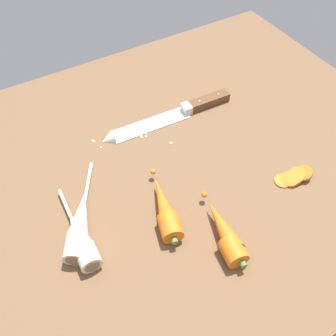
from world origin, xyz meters
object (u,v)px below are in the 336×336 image
Objects in this scene: whole_carrot_second at (225,233)px; parsnip_front at (80,239)px; parsnip_mid_left at (80,224)px; whole_carrot at (165,209)px; carrot_slice_stack at (293,177)px; chefs_knife at (166,117)px.

whole_carrot_second reaches higher than parsnip_front.
whole_carrot is at bearing -19.06° from parsnip_mid_left.
parsnip_mid_left reaches higher than carrot_slice_stack.
carrot_slice_stack is (21.16, 4.32, -1.27)cm from whole_carrot_second.
whole_carrot is at bearing 168.16° from carrot_slice_stack.
parsnip_mid_left is 45.50cm from carrot_slice_stack.
chefs_knife is 2.01× the size of whole_carrot_second.
whole_carrot_second is 21.63cm from carrot_slice_stack.
parsnip_mid_left is at bearing 160.94° from whole_carrot.
parsnip_front and parsnip_mid_left have the same top height.
parsnip_front is (-23.98, 12.56, -0.12)cm from whole_carrot_second.
whole_carrot is 16.58cm from parsnip_mid_left.
parsnip_front reaches higher than carrot_slice_stack.
parsnip_front is 2.38× the size of carrot_slice_stack.
parsnip_front is 3.31cm from parsnip_mid_left.
parsnip_mid_left is (1.10, 3.12, -0.00)cm from parsnip_front.
whole_carrot_second is at bearing -27.65° from parsnip_front.
parsnip_front is at bearing -144.80° from chefs_knife.
chefs_knife is 4.23× the size of carrot_slice_stack.
carrot_slice_stack is (14.07, -30.16, 0.18)cm from chefs_knife.
parsnip_mid_left is at bearing 70.64° from parsnip_front.
whole_carrot is 0.90× the size of parsnip_front.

